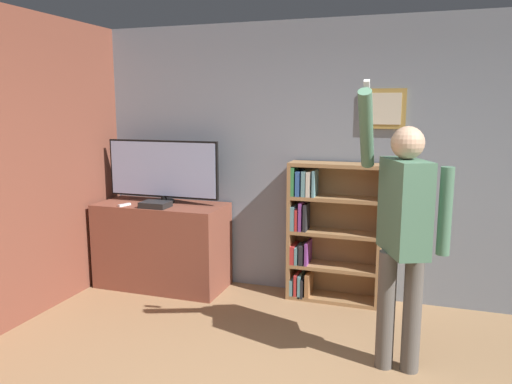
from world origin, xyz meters
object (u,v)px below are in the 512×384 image
bookshelf (326,232)px  person (403,225)px  television (163,170)px  game_console (155,205)px

bookshelf → person: size_ratio=0.66×
television → bookshelf: television is taller
television → person: size_ratio=0.60×
television → game_console: size_ratio=4.43×
television → game_console: (0.04, -0.24, -0.31)m
television → game_console: bearing=-80.9°
bookshelf → game_console: bearing=-167.6°
game_console → person: 2.54m
game_console → person: (2.40, -0.80, 0.16)m
television → game_console: television is taller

